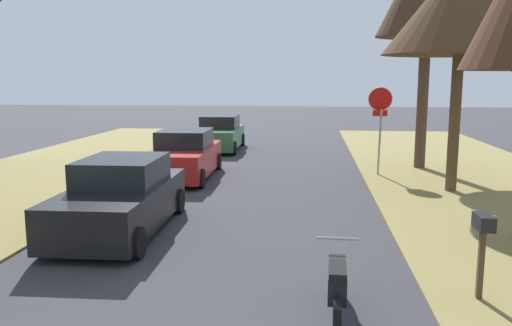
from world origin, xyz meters
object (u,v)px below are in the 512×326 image
Objects in this scene: parked_sedan_green at (220,134)px; curbside_mailbox at (483,232)px; parked_sedan_red at (184,156)px; parked_motorcycle at (337,286)px; street_tree_right_mid_b at (462,5)px; parked_sedan_black at (121,198)px; stop_sign_far at (380,112)px.

curbside_mailbox is at bearing -67.27° from parked_sedan_green.
curbside_mailbox is (6.69, -9.13, 0.33)m from parked_sedan_red.
parked_sedan_green reaches higher than parked_motorcycle.
parked_sedan_green is at bearing 134.76° from street_tree_right_mid_b.
parked_sedan_black is at bearing 139.68° from parked_motorcycle.
parked_sedan_green reaches higher than curbside_mailbox.
parked_motorcycle is at bearing -99.75° from stop_sign_far.
street_tree_right_mid_b reaches higher than stop_sign_far.
parked_sedan_black is 7.17m from curbside_mailbox.
stop_sign_far is 6.69m from parked_sedan_red.
parked_sedan_green is at bearing 105.26° from parked_motorcycle.
street_tree_right_mid_b is 12.58m from parked_sedan_green.
parked_sedan_red is 3.50× the size of curbside_mailbox.
curbside_mailbox is (2.12, 0.83, 0.57)m from parked_motorcycle.
parked_sedan_red is (-8.23, 1.42, -4.53)m from street_tree_right_mid_b.
stop_sign_far reaches higher than parked_motorcycle.
stop_sign_far is at bearing 48.92° from parked_sedan_black.
curbside_mailbox is (6.72, -16.05, 0.33)m from parked_sedan_green.
curbside_mailbox is at bearing -24.05° from parked_sedan_black.
curbside_mailbox is at bearing -88.69° from stop_sign_far.
street_tree_right_mid_b is at bearing -9.75° from parked_sedan_red.
parked_motorcycle is (4.42, -3.75, -0.24)m from parked_sedan_black.
parked_sedan_black is at bearing -89.18° from parked_sedan_green.
stop_sign_far reaches higher than parked_sedan_red.
parked_sedan_red is at bearing 91.40° from parked_sedan_black.
curbside_mailbox is at bearing -101.32° from street_tree_right_mid_b.
street_tree_right_mid_b reaches higher than curbside_mailbox.
stop_sign_far is at bearing 91.31° from curbside_mailbox.
parked_sedan_black reaches higher than parked_motorcycle.
parked_motorcycle is at bearing -74.74° from parked_sedan_green.
parked_motorcycle is (4.57, -9.96, -0.24)m from parked_sedan_red.
parked_sedan_red is (-0.15, 6.21, 0.00)m from parked_sedan_black.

